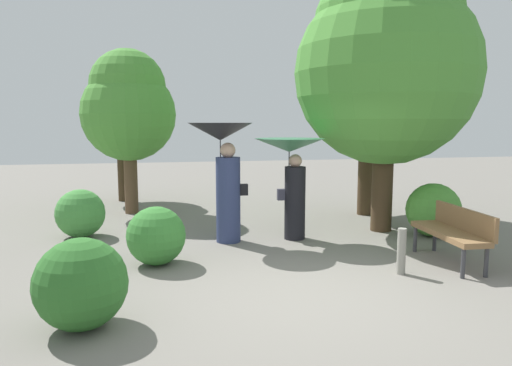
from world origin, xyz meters
name	(u,v)px	position (x,y,z in m)	size (l,w,h in m)	color
ground_plane	(308,292)	(0.00, 0.00, 0.00)	(40.00, 40.00, 0.00)	slate
person_left	(224,160)	(-0.67, 2.68, 1.45)	(1.13, 1.13, 2.09)	navy
person_right	(291,165)	(0.53, 2.63, 1.35)	(1.25, 1.25, 1.82)	black
park_bench	(454,230)	(2.50, 0.71, 0.51)	(0.58, 1.53, 0.83)	#38383D
tree_near_left	(128,106)	(-2.43, 5.74, 2.48)	(2.14, 2.14, 3.75)	brown
tree_near_right	(369,81)	(2.85, 4.49, 3.02)	(2.63, 2.63, 4.59)	#42301E
tree_mid_left	(121,116)	(-2.74, 7.57, 2.27)	(1.76, 1.76, 3.37)	#42301E
tree_mid_right	(387,59)	(2.45, 2.91, 3.28)	(3.44, 3.44, 5.20)	#42301E
bush_path_left	(156,236)	(-1.85, 1.54, 0.44)	(0.87, 0.87, 0.87)	#387F33
bush_path_right	(433,210)	(3.17, 2.28, 0.50)	(0.99, 0.99, 0.99)	#4C9338
bush_behind_bench	(80,213)	(-3.22, 3.53, 0.44)	(0.89, 0.89, 0.89)	#428C3D
bush_far_side	(81,284)	(-2.58, -0.52, 0.47)	(0.94, 0.94, 0.94)	#2D6B28
path_marker_post	(401,251)	(1.49, 0.40, 0.32)	(0.12, 0.12, 0.65)	gray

